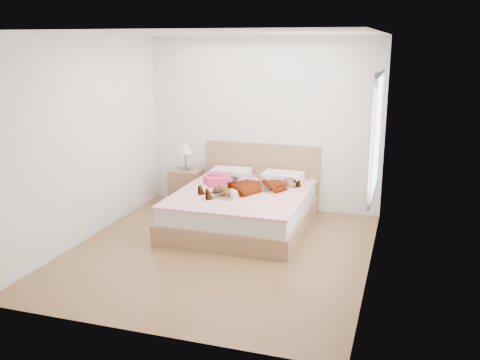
{
  "coord_description": "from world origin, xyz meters",
  "views": [
    {
      "loc": [
        2.12,
        -5.79,
        2.5
      ],
      "look_at": [
        0.0,
        0.85,
        0.7
      ],
      "focal_mm": 40.0,
      "sensor_mm": 36.0,
      "label": 1
    }
  ],
  "objects_px": {
    "magazine": "(221,196)",
    "coffee_mug": "(234,194)",
    "woman": "(254,184)",
    "nightstand": "(186,184)",
    "towel": "(217,179)",
    "plush_toy": "(218,190)",
    "bed": "(244,206)",
    "phone": "(229,169)"
  },
  "relations": [
    {
      "from": "towel",
      "to": "magazine",
      "type": "bearing_deg",
      "value": -65.84
    },
    {
      "from": "nightstand",
      "to": "towel",
      "type": "bearing_deg",
      "value": -33.56
    },
    {
      "from": "nightstand",
      "to": "woman",
      "type": "bearing_deg",
      "value": -27.12
    },
    {
      "from": "towel",
      "to": "plush_toy",
      "type": "relative_size",
      "value": 2.26
    },
    {
      "from": "bed",
      "to": "magazine",
      "type": "relative_size",
      "value": 4.53
    },
    {
      "from": "woman",
      "to": "nightstand",
      "type": "relative_size",
      "value": 1.52
    },
    {
      "from": "woman",
      "to": "plush_toy",
      "type": "bearing_deg",
      "value": -98.41
    },
    {
      "from": "magazine",
      "to": "woman",
      "type": "bearing_deg",
      "value": 51.33
    },
    {
      "from": "magazine",
      "to": "nightstand",
      "type": "relative_size",
      "value": 0.46
    },
    {
      "from": "phone",
      "to": "plush_toy",
      "type": "xyz_separation_m",
      "value": [
        0.08,
        -0.69,
        -0.13
      ]
    },
    {
      "from": "coffee_mug",
      "to": "plush_toy",
      "type": "relative_size",
      "value": 0.7
    },
    {
      "from": "towel",
      "to": "nightstand",
      "type": "bearing_deg",
      "value": 146.44
    },
    {
      "from": "magazine",
      "to": "nightstand",
      "type": "xyz_separation_m",
      "value": [
        -0.97,
        1.08,
        -0.19
      ]
    },
    {
      "from": "coffee_mug",
      "to": "plush_toy",
      "type": "bearing_deg",
      "value": 153.87
    },
    {
      "from": "towel",
      "to": "coffee_mug",
      "type": "xyz_separation_m",
      "value": [
        0.46,
        -0.63,
        -0.02
      ]
    },
    {
      "from": "woman",
      "to": "coffee_mug",
      "type": "relative_size",
      "value": 10.7
    },
    {
      "from": "magazine",
      "to": "coffee_mug",
      "type": "distance_m",
      "value": 0.19
    },
    {
      "from": "woman",
      "to": "bed",
      "type": "height_order",
      "value": "bed"
    },
    {
      "from": "bed",
      "to": "coffee_mug",
      "type": "relative_size",
      "value": 14.68
    },
    {
      "from": "coffee_mug",
      "to": "magazine",
      "type": "bearing_deg",
      "value": 176.83
    },
    {
      "from": "woman",
      "to": "magazine",
      "type": "xyz_separation_m",
      "value": [
        -0.33,
        -0.41,
        -0.1
      ]
    },
    {
      "from": "bed",
      "to": "towel",
      "type": "distance_m",
      "value": 0.59
    },
    {
      "from": "woman",
      "to": "plush_toy",
      "type": "distance_m",
      "value": 0.51
    },
    {
      "from": "phone",
      "to": "bed",
      "type": "bearing_deg",
      "value": -90.0
    },
    {
      "from": "phone",
      "to": "coffee_mug",
      "type": "distance_m",
      "value": 0.9
    },
    {
      "from": "bed",
      "to": "magazine",
      "type": "bearing_deg",
      "value": -114.39
    },
    {
      "from": "towel",
      "to": "coffee_mug",
      "type": "bearing_deg",
      "value": -53.62
    },
    {
      "from": "phone",
      "to": "magazine",
      "type": "bearing_deg",
      "value": -120.68
    },
    {
      "from": "woman",
      "to": "coffee_mug",
      "type": "distance_m",
      "value": 0.45
    },
    {
      "from": "coffee_mug",
      "to": "bed",
      "type": "bearing_deg",
      "value": 89.39
    },
    {
      "from": "phone",
      "to": "magazine",
      "type": "distance_m",
      "value": 0.85
    },
    {
      "from": "phone",
      "to": "magazine",
      "type": "xyz_separation_m",
      "value": [
        0.17,
        -0.81,
        -0.18
      ]
    },
    {
      "from": "woman",
      "to": "coffee_mug",
      "type": "height_order",
      "value": "woman"
    },
    {
      "from": "bed",
      "to": "plush_toy",
      "type": "relative_size",
      "value": 10.33
    },
    {
      "from": "towel",
      "to": "coffee_mug",
      "type": "distance_m",
      "value": 0.78
    },
    {
      "from": "magazine",
      "to": "coffee_mug",
      "type": "relative_size",
      "value": 3.24
    },
    {
      "from": "phone",
      "to": "towel",
      "type": "distance_m",
      "value": 0.25
    },
    {
      "from": "towel",
      "to": "nightstand",
      "type": "height_order",
      "value": "nightstand"
    },
    {
      "from": "bed",
      "to": "plush_toy",
      "type": "distance_m",
      "value": 0.5
    },
    {
      "from": "woman",
      "to": "towel",
      "type": "relative_size",
      "value": 3.33
    },
    {
      "from": "bed",
      "to": "magazine",
      "type": "distance_m",
      "value": 0.52
    },
    {
      "from": "plush_toy",
      "to": "phone",
      "type": "bearing_deg",
      "value": 96.62
    }
  ]
}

